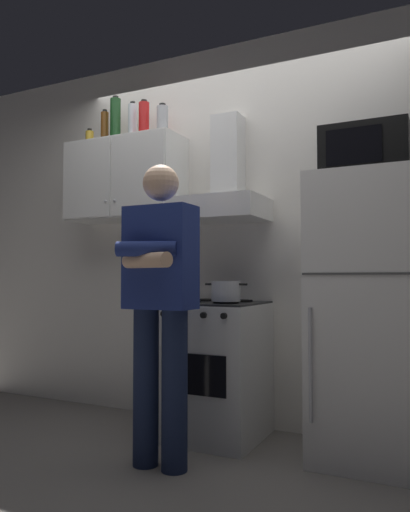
# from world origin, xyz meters

# --- Properties ---
(ground_plane) EXTENTS (7.00, 7.00, 0.00)m
(ground_plane) POSITION_xyz_m (0.00, 0.00, 0.00)
(ground_plane) COLOR slate
(back_wall_tiled) EXTENTS (4.80, 0.10, 2.70)m
(back_wall_tiled) POSITION_xyz_m (0.00, 0.60, 1.35)
(back_wall_tiled) COLOR silver
(back_wall_tiled) RESTS_ON ground_plane
(upper_cabinet) EXTENTS (0.90, 0.37, 0.60)m
(upper_cabinet) POSITION_xyz_m (-0.85, 0.37, 1.75)
(upper_cabinet) COLOR white
(stove_oven) EXTENTS (0.60, 0.62, 0.87)m
(stove_oven) POSITION_xyz_m (-0.05, 0.25, 0.43)
(stove_oven) COLOR silver
(stove_oven) RESTS_ON ground_plane
(range_hood) EXTENTS (0.60, 0.44, 0.75)m
(range_hood) POSITION_xyz_m (-0.05, 0.38, 1.60)
(range_hood) COLOR white
(refrigerator) EXTENTS (0.60, 0.62, 1.60)m
(refrigerator) POSITION_xyz_m (0.90, 0.25, 0.80)
(refrigerator) COLOR white
(refrigerator) RESTS_ON ground_plane
(microwave) EXTENTS (0.48, 0.37, 0.28)m
(microwave) POSITION_xyz_m (0.90, 0.27, 1.74)
(microwave) COLOR black
(microwave) RESTS_ON refrigerator
(person_standing) EXTENTS (0.38, 0.33, 1.64)m
(person_standing) POSITION_xyz_m (-0.10, -0.36, 0.90)
(person_standing) COLOR #192342
(person_standing) RESTS_ON ground_plane
(cooking_pot) EXTENTS (0.28, 0.18, 0.12)m
(cooking_pot) POSITION_xyz_m (0.08, 0.13, 0.94)
(cooking_pot) COLOR #B7BABF
(cooking_pot) RESTS_ON stove_oven
(bottle_soda_red) EXTENTS (0.08, 0.08, 0.28)m
(bottle_soda_red) POSITION_xyz_m (-0.68, 0.36, 2.18)
(bottle_soda_red) COLOR red
(bottle_soda_red) RESTS_ON upper_cabinet
(bottle_spice_jar) EXTENTS (0.06, 0.06, 0.13)m
(bottle_spice_jar) POSITION_xyz_m (-1.17, 0.36, 2.11)
(bottle_spice_jar) COLOR gold
(bottle_spice_jar) RESTS_ON upper_cabinet
(bottle_vodka_clear) EXTENTS (0.07, 0.07, 0.30)m
(bottle_vodka_clear) POSITION_xyz_m (-0.81, 0.41, 2.19)
(bottle_vodka_clear) COLOR silver
(bottle_vodka_clear) RESTS_ON upper_cabinet
(bottle_canister_steel) EXTENTS (0.08, 0.08, 0.22)m
(bottle_canister_steel) POSITION_xyz_m (-0.51, 0.35, 2.15)
(bottle_canister_steel) COLOR #B2B5BA
(bottle_canister_steel) RESTS_ON upper_cabinet
(bottle_beer_brown) EXTENTS (0.06, 0.06, 0.26)m
(bottle_beer_brown) POSITION_xyz_m (-1.03, 0.36, 2.17)
(bottle_beer_brown) COLOR brown
(bottle_beer_brown) RESTS_ON upper_cabinet
(bottle_wine_green) EXTENTS (0.08, 0.08, 0.34)m
(bottle_wine_green) POSITION_xyz_m (-0.92, 0.35, 2.21)
(bottle_wine_green) COLOR #19471E
(bottle_wine_green) RESTS_ON upper_cabinet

